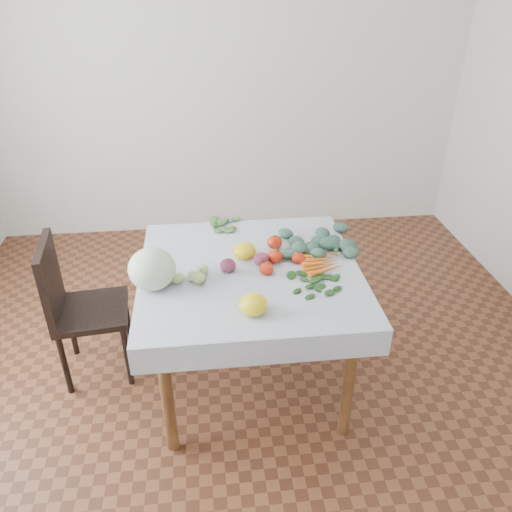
{
  "coord_description": "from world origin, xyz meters",
  "views": [
    {
      "loc": [
        -0.21,
        -2.17,
        2.12
      ],
      "look_at": [
        0.03,
        0.02,
        0.82
      ],
      "focal_mm": 35.0,
      "sensor_mm": 36.0,
      "label": 1
    }
  ],
  "objects_px": {
    "table": "(250,286)",
    "carrot_bunch": "(321,261)",
    "cabbage": "(152,269)",
    "heirloom_back": "(244,251)",
    "chair": "(74,302)"
  },
  "relations": [
    {
      "from": "heirloom_back",
      "to": "carrot_bunch",
      "type": "bearing_deg",
      "value": -15.39
    },
    {
      "from": "table",
      "to": "cabbage",
      "type": "bearing_deg",
      "value": -167.22
    },
    {
      "from": "cabbage",
      "to": "heirloom_back",
      "type": "xyz_separation_m",
      "value": [
        0.46,
        0.23,
        -0.06
      ]
    },
    {
      "from": "table",
      "to": "carrot_bunch",
      "type": "height_order",
      "value": "carrot_bunch"
    },
    {
      "from": "chair",
      "to": "heirloom_back",
      "type": "xyz_separation_m",
      "value": [
        0.94,
        -0.06,
        0.3
      ]
    },
    {
      "from": "heirloom_back",
      "to": "table",
      "type": "bearing_deg",
      "value": -81.66
    },
    {
      "from": "table",
      "to": "carrot_bunch",
      "type": "bearing_deg",
      "value": 1.32
    },
    {
      "from": "chair",
      "to": "heirloom_back",
      "type": "height_order",
      "value": "chair"
    },
    {
      "from": "table",
      "to": "heirloom_back",
      "type": "distance_m",
      "value": 0.19
    },
    {
      "from": "table",
      "to": "heirloom_back",
      "type": "bearing_deg",
      "value": 98.34
    },
    {
      "from": "carrot_bunch",
      "to": "heirloom_back",
      "type": "bearing_deg",
      "value": 164.61
    },
    {
      "from": "heirloom_back",
      "to": "carrot_bunch",
      "type": "height_order",
      "value": "heirloom_back"
    },
    {
      "from": "cabbage",
      "to": "carrot_bunch",
      "type": "bearing_deg",
      "value": 7.82
    },
    {
      "from": "chair",
      "to": "carrot_bunch",
      "type": "distance_m",
      "value": 1.37
    },
    {
      "from": "table",
      "to": "carrot_bunch",
      "type": "relative_size",
      "value": 4.09
    }
  ]
}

